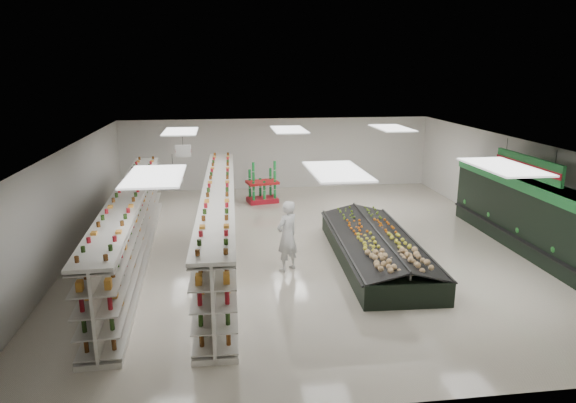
{
  "coord_description": "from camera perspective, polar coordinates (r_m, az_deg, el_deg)",
  "views": [
    {
      "loc": [
        -2.59,
        -15.09,
        5.42
      ],
      "look_at": [
        -0.5,
        0.55,
        1.29
      ],
      "focal_mm": 32.0,
      "sensor_mm": 36.0,
      "label": 1
    }
  ],
  "objects": [
    {
      "name": "wall_left",
      "position": [
        16.18,
        -23.19,
        -0.2
      ],
      "size": [
        0.02,
        16.0,
        3.2
      ],
      "primitive_type": "cube",
      "color": "silver",
      "rests_on": "floor"
    },
    {
      "name": "wall_back",
      "position": [
        23.54,
        -1.2,
        5.34
      ],
      "size": [
        14.0,
        0.02,
        3.2
      ],
      "primitive_type": "cube",
      "color": "silver",
      "rests_on": "floor"
    },
    {
      "name": "produce_wall_case",
      "position": [
        16.89,
        25.39,
        -1.11
      ],
      "size": [
        0.93,
        8.0,
        2.2
      ],
      "color": "black",
      "rests_on": "floor"
    },
    {
      "name": "produce_island",
      "position": [
        15.01,
        9.73,
        -4.99
      ],
      "size": [
        2.54,
        6.34,
        0.93
      ],
      "rotation": [
        0.0,
        0.0,
        -0.05
      ],
      "color": "black",
      "rests_on": "floor"
    },
    {
      "name": "floor",
      "position": [
        16.24,
        2.02,
        -4.84
      ],
      "size": [
        16.0,
        16.0,
        0.0
      ],
      "primitive_type": "plane",
      "color": "beige",
      "rests_on": "ground"
    },
    {
      "name": "aisle_sign_far",
      "position": [
        17.34,
        -11.57,
        5.52
      ],
      "size": [
        0.52,
        0.06,
        0.75
      ],
      "color": "white",
      "rests_on": "ceiling"
    },
    {
      "name": "ceiling",
      "position": [
        15.47,
        2.12,
        6.41
      ],
      "size": [
        14.0,
        16.0,
        0.02
      ],
      "primitive_type": "cube",
      "color": "white",
      "rests_on": "wall_back"
    },
    {
      "name": "gondola_left",
      "position": [
        15.43,
        -16.98,
        -2.94
      ],
      "size": [
        1.32,
        11.6,
        2.01
      ],
      "rotation": [
        0.0,
        0.0,
        0.04
      ],
      "color": "white",
      "rests_on": "floor"
    },
    {
      "name": "shopper_main",
      "position": [
        13.96,
        -0.09,
        -3.85
      ],
      "size": [
        0.86,
        0.82,
        1.97
      ],
      "primitive_type": "imported",
      "rotation": [
        0.0,
        0.0,
        3.81
      ],
      "color": "silver",
      "rests_on": "floor"
    },
    {
      "name": "aisle_sign_near",
      "position": [
        13.41,
        -12.65,
        2.83
      ],
      "size": [
        0.52,
        0.06,
        0.75
      ],
      "color": "white",
      "rests_on": "ceiling"
    },
    {
      "name": "hortifruti_banner",
      "position": [
        16.44,
        25.09,
        3.58
      ],
      "size": [
        0.12,
        3.2,
        0.95
      ],
      "color": "#1F7534",
      "rests_on": "ceiling"
    },
    {
      "name": "wall_front",
      "position": [
        8.46,
        11.38,
        -12.51
      ],
      "size": [
        14.0,
        0.02,
        3.2
      ],
      "primitive_type": "cube",
      "color": "silver",
      "rests_on": "floor"
    },
    {
      "name": "soda_endcap",
      "position": [
        21.12,
        -2.88,
        1.95
      ],
      "size": [
        1.39,
        1.08,
        1.6
      ],
      "rotation": [
        0.0,
        0.0,
        0.2
      ],
      "color": "#AD1322",
      "rests_on": "floor"
    },
    {
      "name": "gondola_center",
      "position": [
        15.25,
        -7.61,
        -2.51
      ],
      "size": [
        1.17,
        11.93,
        2.06
      ],
      "rotation": [
        0.0,
        0.0,
        -0.02
      ],
      "color": "white",
      "rests_on": "floor"
    },
    {
      "name": "wall_right",
      "position": [
        18.28,
        24.26,
        1.3
      ],
      "size": [
        0.02,
        16.0,
        3.2
      ],
      "primitive_type": "cube",
      "color": "silver",
      "rests_on": "floor"
    },
    {
      "name": "shopper_background",
      "position": [
        20.58,
        -8.17,
        1.94
      ],
      "size": [
        0.76,
        1.01,
        1.87
      ],
      "primitive_type": "imported",
      "rotation": [
        0.0,
        0.0,
        1.8
      ],
      "color": "#9D8661",
      "rests_on": "floor"
    }
  ]
}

